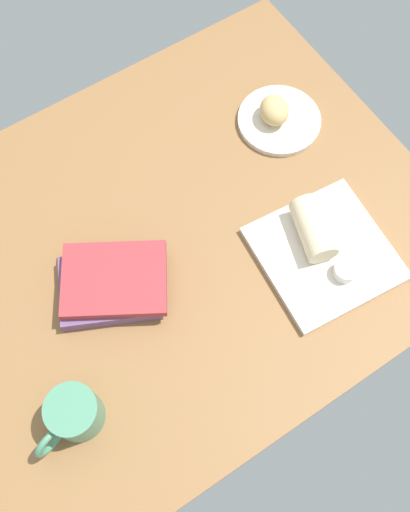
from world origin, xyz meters
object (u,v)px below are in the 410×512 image
(scone_pastry, at_px, (274,110))
(coffee_mug, at_px, (73,414))
(round_plate, at_px, (279,120))
(book_stack, at_px, (112,285))
(breakfast_wrap, at_px, (313,229))
(square_plate, at_px, (324,253))
(sauce_cup, at_px, (345,271))

(scone_pastry, height_order, coffee_mug, coffee_mug)
(round_plate, height_order, book_stack, book_stack)
(breakfast_wrap, bearing_deg, square_plate, -69.55)
(round_plate, height_order, sauce_cup, sauce_cup)
(scone_pastry, height_order, square_plate, scone_pastry)
(square_plate, bearing_deg, round_plate, -110.14)
(scone_pastry, bearing_deg, round_plate, 140.89)
(breakfast_wrap, relative_size, coffee_mug, 0.91)
(book_stack, bearing_deg, round_plate, -164.08)
(breakfast_wrap, xyz_separation_m, book_stack, (0.40, -0.13, -0.02))
(sauce_cup, bearing_deg, round_plate, -106.88)
(breakfast_wrap, bearing_deg, round_plate, 84.15)
(sauce_cup, bearing_deg, coffee_mug, -4.39)
(round_plate, bearing_deg, scone_pastry, -39.11)
(round_plate, xyz_separation_m, coffee_mug, (0.70, 0.34, 0.04))
(breakfast_wrap, bearing_deg, scone_pastry, 86.84)
(coffee_mug, bearing_deg, sauce_cup, 175.61)
(round_plate, relative_size, coffee_mug, 1.35)
(sauce_cup, distance_m, book_stack, 0.47)
(scone_pastry, xyz_separation_m, book_stack, (0.51, 0.16, -0.01))
(square_plate, bearing_deg, book_stack, -23.14)
(scone_pastry, height_order, book_stack, scone_pastry)
(scone_pastry, bearing_deg, breakfast_wrap, 69.09)
(scone_pastry, distance_m, sauce_cup, 0.40)
(book_stack, height_order, coffee_mug, coffee_mug)
(breakfast_wrap, distance_m, book_stack, 0.42)
(square_plate, distance_m, book_stack, 0.44)
(round_plate, relative_size, scone_pastry, 2.48)
(scone_pastry, relative_size, book_stack, 0.29)
(round_plate, bearing_deg, book_stack, 15.92)
(book_stack, distance_m, coffee_mug, 0.26)
(square_plate, relative_size, sauce_cup, 5.46)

